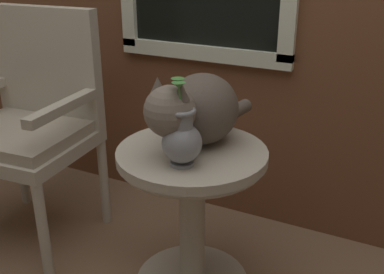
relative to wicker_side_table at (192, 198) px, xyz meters
The scene contains 4 objects.
wicker_side_table is the anchor object (origin of this frame).
wicker_chair 0.85m from the wicker_side_table, behind, with size 0.59×0.54×1.04m.
cat 0.34m from the wicker_side_table, 97.07° to the left, with size 0.30×0.60×0.28m.
pewter_vase_with_ivy 0.32m from the wicker_side_table, 78.97° to the right, with size 0.13×0.13×0.29m.
Camera 1 is at (0.83, -1.14, 1.29)m, focal length 43.04 mm.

